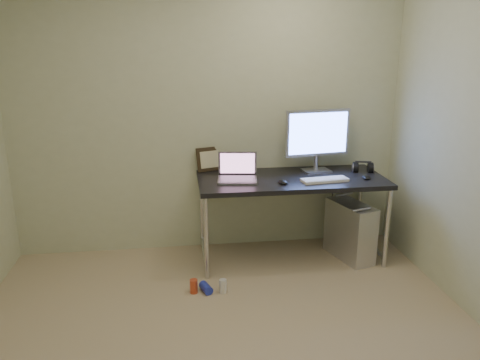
% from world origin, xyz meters
% --- Properties ---
extents(wall_back, '(3.50, 0.02, 2.50)m').
position_xyz_m(wall_back, '(0.00, 1.75, 1.25)').
color(wall_back, beige).
rests_on(wall_back, ground).
extents(desk, '(1.62, 0.71, 0.75)m').
position_xyz_m(desk, '(0.69, 1.40, 0.67)').
color(desk, black).
rests_on(desk, ground).
extents(tower_computer, '(0.35, 0.54, 0.55)m').
position_xyz_m(tower_computer, '(1.22, 1.31, 0.26)').
color(tower_computer, silver).
rests_on(tower_computer, ground).
extents(cable_a, '(0.01, 0.16, 0.69)m').
position_xyz_m(cable_a, '(1.17, 1.70, 0.40)').
color(cable_a, black).
rests_on(cable_a, ground).
extents(cable_b, '(0.02, 0.11, 0.71)m').
position_xyz_m(cable_b, '(1.26, 1.68, 0.38)').
color(cable_b, black).
rests_on(cable_b, ground).
extents(can_red, '(0.06, 0.06, 0.11)m').
position_xyz_m(can_red, '(-0.20, 0.86, 0.06)').
color(can_red, '#C94626').
rests_on(can_red, ground).
extents(can_white, '(0.07, 0.07, 0.11)m').
position_xyz_m(can_white, '(0.03, 0.83, 0.05)').
color(can_white, silver).
rests_on(can_white, ground).
extents(can_blue, '(0.11, 0.14, 0.07)m').
position_xyz_m(can_blue, '(-0.10, 0.86, 0.03)').
color(can_blue, '#2635C4').
rests_on(can_blue, ground).
extents(laptop, '(0.37, 0.31, 0.23)m').
position_xyz_m(laptop, '(0.22, 1.40, 0.80)').
color(laptop, '#A5A4AB').
rests_on(laptop, desk).
extents(monitor, '(0.60, 0.21, 0.56)m').
position_xyz_m(monitor, '(0.96, 1.56, 1.08)').
color(monitor, '#A5A4AB').
rests_on(monitor, desk).
extents(keyboard, '(0.41, 0.18, 0.02)m').
position_xyz_m(keyboard, '(0.94, 1.25, 0.76)').
color(keyboard, white).
rests_on(keyboard, desk).
extents(mouse_right, '(0.09, 0.12, 0.04)m').
position_xyz_m(mouse_right, '(1.32, 1.27, 0.77)').
color(mouse_right, black).
rests_on(mouse_right, desk).
extents(mouse_left, '(0.09, 0.13, 0.04)m').
position_xyz_m(mouse_left, '(0.58, 1.23, 0.77)').
color(mouse_left, black).
rests_on(mouse_left, desk).
extents(headphones, '(0.20, 0.12, 0.12)m').
position_xyz_m(headphones, '(1.38, 1.50, 0.78)').
color(headphones, black).
rests_on(headphones, desk).
extents(picture_frame, '(0.28, 0.16, 0.22)m').
position_xyz_m(picture_frame, '(0.02, 1.72, 0.86)').
color(picture_frame, black).
rests_on(picture_frame, desk).
extents(webcam, '(0.05, 0.04, 0.13)m').
position_xyz_m(webcam, '(0.29, 1.69, 0.84)').
color(webcam, silver).
rests_on(webcam, desk).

